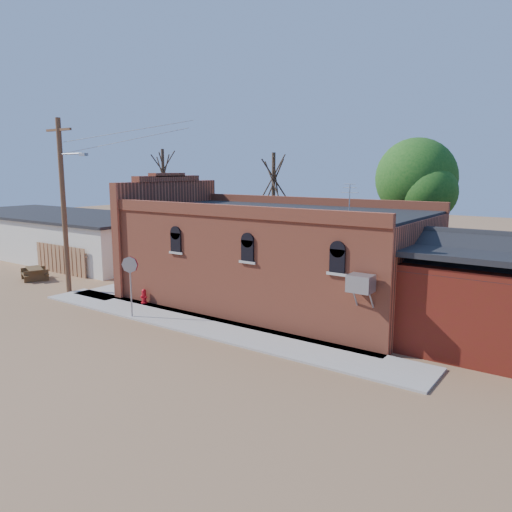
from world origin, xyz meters
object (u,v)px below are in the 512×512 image
Objects in this scene: brick_bar at (268,256)px; fire_hydrant at (144,296)px; picnic_table at (35,272)px; stop_sign at (130,271)px; utility_pole at (64,202)px; trash_barrel at (139,282)px.

brick_bar is 6.29m from fire_hydrant.
stop_sign is at bearing 12.88° from picnic_table.
brick_bar is 10.96m from utility_pole.
utility_pole is at bearing -141.14° from trash_barrel.
fire_hydrant is (-4.71, -3.70, -1.92)m from brick_bar.
utility_pole reaches higher than stop_sign.
trash_barrel is 0.44× the size of picnic_table.
utility_pole reaches higher than brick_bar.
stop_sign reaches higher than picnic_table.
utility_pole reaches higher than trash_barrel.
picnic_table is (-4.36, 0.66, -4.30)m from utility_pole.
trash_barrel is at bearing -163.91° from brick_bar.
utility_pole is at bearing 166.66° from stop_sign.
stop_sign is 2.93× the size of trash_barrel.
fire_hydrant is at bearing 22.41° from picnic_table.
trash_barrel is (2.84, 2.29, -4.24)m from utility_pole.
picnic_table is (-14.14, -3.64, -1.87)m from brick_bar.
fire_hydrant is 0.33× the size of picnic_table.
trash_barrel reaches higher than fire_hydrant.
fire_hydrant reaches higher than picnic_table.
brick_bar is 7.45m from trash_barrel.
utility_pole is 6.92m from stop_sign.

